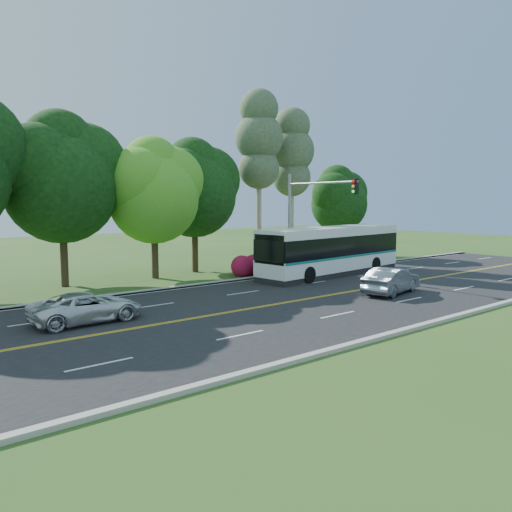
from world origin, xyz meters
TOP-DOWN VIEW (x-y plane):
  - ground at (0.00, 0.00)m, footprint 120.00×120.00m
  - road at (0.00, 0.00)m, footprint 60.00×14.00m
  - curb_north at (0.00, 7.15)m, footprint 60.00×0.30m
  - curb_south at (0.00, -7.15)m, footprint 60.00×0.30m
  - grass_verge at (0.00, 9.00)m, footprint 60.00×4.00m
  - lane_markings at (-0.09, 0.00)m, footprint 57.60×13.82m
  - tree_row at (-5.15, 12.13)m, footprint 44.70×9.10m
  - bougainvillea_hedge at (7.18, 8.15)m, footprint 9.50×2.25m
  - traffic_signal at (6.49, 5.40)m, footprint 0.42×6.10m
  - transit_bus at (8.60, 5.23)m, footprint 12.91×4.01m
  - sedan at (5.77, -1.82)m, footprint 4.64×2.42m
  - suv at (-9.79, 2.20)m, footprint 4.66×2.24m

SIDE VIEW (x-z plane):
  - ground at x=0.00m, z-range 0.00..0.00m
  - road at x=0.00m, z-range 0.00..0.02m
  - lane_markings at x=-0.09m, z-range 0.02..0.02m
  - grass_verge at x=0.00m, z-range 0.00..0.10m
  - curb_north at x=0.00m, z-range 0.00..0.15m
  - curb_south at x=0.00m, z-range 0.00..0.15m
  - suv at x=-9.79m, z-range 0.02..1.30m
  - bougainvillea_hedge at x=7.18m, z-range -0.03..1.47m
  - sedan at x=5.77m, z-range 0.02..1.48m
  - transit_bus at x=8.60m, z-range 0.00..3.33m
  - traffic_signal at x=6.49m, z-range 1.17..8.17m
  - tree_row at x=-5.15m, z-range -0.19..13.65m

